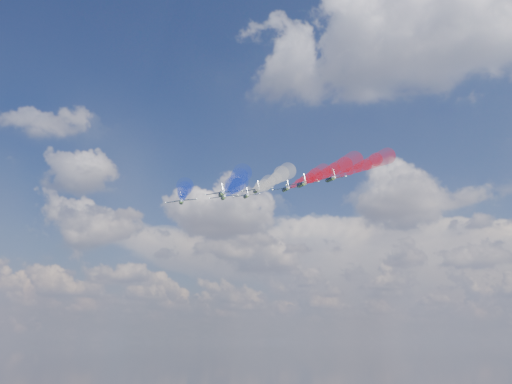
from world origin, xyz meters
The scene contains 16 objects.
jet_lead centered at (13.55, -2.93, 164.05)m, with size 8.35×10.44×2.78m, color black, non-canonical shape.
trail_lead centered at (26.86, -21.84, 160.27)m, with size 3.48×37.65×3.48m, color white, non-canonical shape.
jet_inner_left centered at (13.86, -17.29, 160.40)m, with size 8.35×10.44×2.78m, color black, non-canonical shape.
trail_inner_left centered at (27.18, -36.20, 156.63)m, with size 3.48×37.65×3.48m, color #1833D4, non-canonical shape.
jet_inner_right centered at (29.28, -8.58, 163.06)m, with size 8.35×10.44×2.78m, color black, non-canonical shape.
trail_inner_right centered at (42.60, -27.49, 159.29)m, with size 3.48×37.65×3.48m, color red, non-canonical shape.
jet_outer_left centered at (10.49, -33.25, 156.12)m, with size 8.35×10.44×2.78m, color black, non-canonical shape.
trail_outer_left centered at (23.80, -52.16, 152.34)m, with size 3.48×37.65×3.48m, color #1833D4, non-canonical shape.
jet_center_third centered at (27.20, -22.83, 159.61)m, with size 8.35×10.44×2.78m, color black, non-canonical shape.
trail_center_third centered at (40.51, -41.75, 155.83)m, with size 3.48×37.65×3.48m, color white, non-canonical shape.
jet_outer_right centered at (44.31, -12.91, 163.03)m, with size 8.35×10.44×2.78m, color black, non-canonical shape.
trail_outer_right centered at (57.62, -31.82, 159.26)m, with size 3.48×37.65×3.48m, color red, non-canonical shape.
jet_rear_left centered at (25.50, -38.26, 155.38)m, with size 8.35×10.44×2.78m, color black, non-canonical shape.
trail_rear_left centered at (38.81, -57.18, 151.61)m, with size 3.48×37.65×3.48m, color #1833D4, non-canonical shape.
jet_rear_right centered at (42.12, -28.00, 158.18)m, with size 8.35×10.44×2.78m, color black, non-canonical shape.
trail_rear_right centered at (55.43, -46.92, 154.40)m, with size 3.48×37.65×3.48m, color red, non-canonical shape.
Camera 1 is at (94.73, -156.61, 120.58)m, focal length 41.15 mm.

